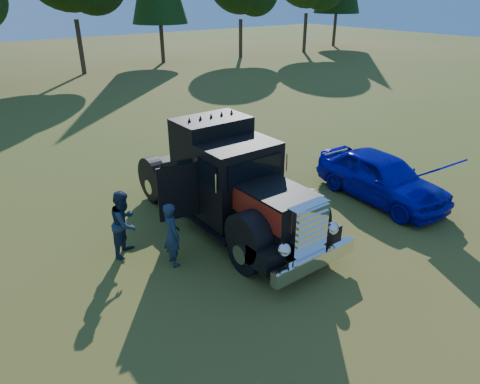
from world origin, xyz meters
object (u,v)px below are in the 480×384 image
hotrod_coupe (381,177)px  spectator_near (172,234)px  spectator_far (125,223)px  diamond_t_truck (230,185)px

hotrod_coupe → spectator_near: bearing=173.8°
hotrod_coupe → spectator_far: hotrod_coupe is taller
spectator_near → spectator_far: size_ratio=0.95×
diamond_t_truck → spectator_near: size_ratio=4.27×
hotrod_coupe → spectator_near: size_ratio=2.77×
diamond_t_truck → spectator_near: 2.42m
diamond_t_truck → spectator_near: bearing=-162.2°
diamond_t_truck → spectator_near: diamond_t_truck is taller
hotrod_coupe → spectator_near: (-7.17, 0.78, 0.06)m
diamond_t_truck → spectator_far: diamond_t_truck is taller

